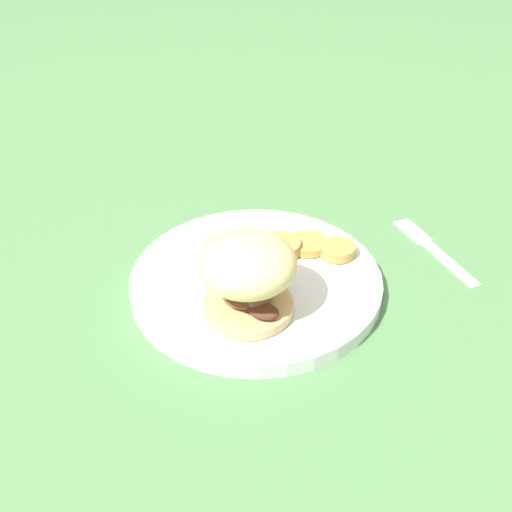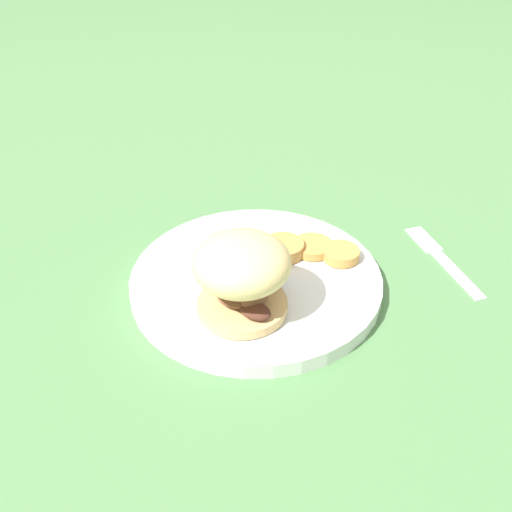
{
  "view_description": "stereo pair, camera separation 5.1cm",
  "coord_description": "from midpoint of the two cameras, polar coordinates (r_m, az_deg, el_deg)",
  "views": [
    {
      "loc": [
        -0.2,
        0.51,
        0.44
      ],
      "look_at": [
        0.0,
        0.0,
        0.04
      ],
      "focal_mm": 42.0,
      "sensor_mm": 36.0,
      "label": 1
    },
    {
      "loc": [
        -0.25,
        0.49,
        0.44
      ],
      "look_at": [
        0.0,
        0.0,
        0.04
      ],
      "focal_mm": 42.0,
      "sensor_mm": 36.0,
      "label": 2
    }
  ],
  "objects": [
    {
      "name": "potato_round_1",
      "position": [
        0.73,
        -5.24,
        0.85
      ],
      "size": [
        0.05,
        0.05,
        0.01
      ],
      "primitive_type": "cylinder",
      "color": "#DBB766",
      "rests_on": "dinner_plate"
    },
    {
      "name": "sandwich",
      "position": [
        0.61,
        -3.16,
        -1.71
      ],
      "size": [
        0.1,
        0.12,
        0.09
      ],
      "color": "tan",
      "rests_on": "dinner_plate"
    },
    {
      "name": "potato_round_0",
      "position": [
        0.72,
        5.76,
        0.58
      ],
      "size": [
        0.04,
        0.04,
        0.01
      ],
      "primitive_type": "cylinder",
      "color": "#BC8942",
      "rests_on": "dinner_plate"
    },
    {
      "name": "ground_plane",
      "position": [
        0.7,
        -2.07,
        -3.02
      ],
      "size": [
        4.0,
        4.0,
        0.0
      ],
      "primitive_type": "plane",
      "color": "#4C7A47"
    },
    {
      "name": "potato_round_3",
      "position": [
        0.73,
        3.04,
        1.12
      ],
      "size": [
        0.05,
        0.05,
        0.01
      ],
      "primitive_type": "cylinder",
      "color": "#BC8942",
      "rests_on": "dinner_plate"
    },
    {
      "name": "potato_round_2",
      "position": [
        0.72,
        0.28,
        0.82
      ],
      "size": [
        0.05,
        0.05,
        0.02
      ],
      "primitive_type": "cylinder",
      "color": "#BC8942",
      "rests_on": "dinner_plate"
    },
    {
      "name": "dinner_plate",
      "position": [
        0.7,
        -2.09,
        -2.31
      ],
      "size": [
        0.29,
        0.29,
        0.02
      ],
      "color": "silver",
      "rests_on": "ground_plane"
    },
    {
      "name": "fork",
      "position": [
        0.79,
        14.84,
        0.59
      ],
      "size": [
        0.12,
        0.13,
        0.0
      ],
      "color": "silver",
      "rests_on": "ground_plane"
    }
  ]
}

